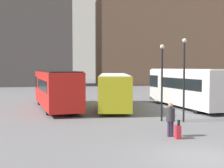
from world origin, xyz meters
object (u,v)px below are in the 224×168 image
object	(u,v)px
bus_0	(56,88)
suitcase	(178,132)
bus_2	(187,87)
lamp_post_2	(162,75)
lamp_post_3	(184,73)
traveler	(171,117)
bus_1	(114,90)

from	to	relation	value
bus_0	suitcase	world-z (taller)	bus_0
bus_0	bus_2	world-z (taller)	bus_2
suitcase	lamp_post_2	distance (m)	5.66
lamp_post_3	traveler	bearing A→B (deg)	-121.03
traveler	lamp_post_2	size ratio (longest dim) A/B	0.34
bus_0	suitcase	size ratio (longest dim) A/B	11.84
bus_1	lamp_post_2	distance (m)	7.39
bus_2	lamp_post_2	bearing A→B (deg)	138.19
bus_0	traveler	xyz separation A→B (m)	(5.73, -11.98, -0.73)
bus_0	bus_1	size ratio (longest dim) A/B	1.05
bus_2	suitcase	distance (m)	12.39
bus_1	suitcase	bearing A→B (deg)	-165.91
traveler	lamp_post_2	xyz separation A→B (m)	(1.07, 4.47, 1.95)
traveler	lamp_post_3	size ratio (longest dim) A/B	0.32
bus_1	traveler	distance (m)	11.53
bus_2	suitcase	xyz separation A→B (m)	(-5.26, -11.12, -1.48)
traveler	bus_0	bearing A→B (deg)	31.22
suitcase	lamp_post_2	bearing A→B (deg)	-4.30
bus_2	traveler	distance (m)	12.00
suitcase	lamp_post_3	bearing A→B (deg)	-20.39
lamp_post_2	lamp_post_3	distance (m)	1.40
bus_1	lamp_post_2	xyz separation A→B (m)	(1.88, -7.02, 1.38)
bus_1	lamp_post_3	size ratio (longest dim) A/B	2.01
bus_2	lamp_post_2	size ratio (longest dim) A/B	2.14
bus_0	bus_1	bearing A→B (deg)	-104.24
bus_0	suitcase	xyz separation A→B (m)	(5.93, -12.45, -1.41)
lamp_post_2	bus_0	bearing A→B (deg)	132.14
bus_1	bus_2	distance (m)	6.33
bus_2	lamp_post_2	distance (m)	7.67
suitcase	bus_2	bearing A→B (deg)	-19.64
bus_2	lamp_post_3	bearing A→B (deg)	148.75
bus_2	lamp_post_3	xyz separation A→B (m)	(-3.14, -6.78, 1.34)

